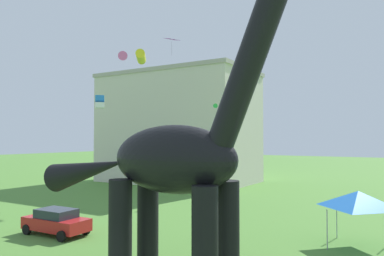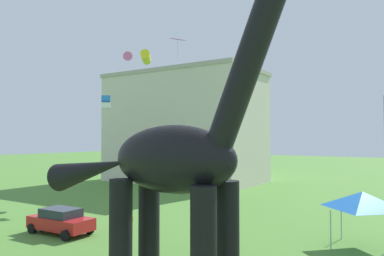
{
  "view_description": "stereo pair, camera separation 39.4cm",
  "coord_description": "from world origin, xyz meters",
  "px_view_note": "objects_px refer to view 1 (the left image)",
  "views": [
    {
      "loc": [
        9.46,
        -8.08,
        5.81
      ],
      "look_at": [
        1.59,
        4.96,
        6.24
      ],
      "focal_mm": 35.08,
      "sensor_mm": 36.0,
      "label": 1
    },
    {
      "loc": [
        9.8,
        -7.87,
        5.81
      ],
      "look_at": [
        1.59,
        4.96,
        6.24
      ],
      "focal_mm": 35.08,
      "sensor_mm": 36.0,
      "label": 2
    }
  ],
  "objects_px": {
    "dinosaur_sculpture": "(172,159)",
    "kite_high_left": "(100,102)",
    "person_photographer": "(127,220)",
    "festival_canopy_tent": "(358,199)",
    "kite_trailing": "(137,57)",
    "kite_mid_center": "(222,106)",
    "kite_high_right": "(172,39)",
    "parked_sedan_left": "(56,221)"
  },
  "relations": [
    {
      "from": "kite_high_left",
      "to": "kite_trailing",
      "type": "height_order",
      "value": "kite_trailing"
    },
    {
      "from": "dinosaur_sculpture",
      "to": "parked_sedan_left",
      "type": "distance_m",
      "value": 11.4
    },
    {
      "from": "parked_sedan_left",
      "to": "dinosaur_sculpture",
      "type": "bearing_deg",
      "value": -16.52
    },
    {
      "from": "person_photographer",
      "to": "kite_high_left",
      "type": "height_order",
      "value": "kite_high_left"
    },
    {
      "from": "dinosaur_sculpture",
      "to": "parked_sedan_left",
      "type": "height_order",
      "value": "dinosaur_sculpture"
    },
    {
      "from": "kite_high_left",
      "to": "kite_mid_center",
      "type": "height_order",
      "value": "kite_high_left"
    },
    {
      "from": "dinosaur_sculpture",
      "to": "person_photographer",
      "type": "height_order",
      "value": "dinosaur_sculpture"
    },
    {
      "from": "kite_high_right",
      "to": "festival_canopy_tent",
      "type": "bearing_deg",
      "value": -29.95
    },
    {
      "from": "parked_sedan_left",
      "to": "kite_high_left",
      "type": "relative_size",
      "value": 3.49
    },
    {
      "from": "kite_high_right",
      "to": "person_photographer",
      "type": "bearing_deg",
      "value": -65.39
    },
    {
      "from": "kite_trailing",
      "to": "kite_mid_center",
      "type": "height_order",
      "value": "kite_trailing"
    },
    {
      "from": "person_photographer",
      "to": "festival_canopy_tent",
      "type": "xyz_separation_m",
      "value": [
        12.99,
        3.72,
        1.87
      ]
    },
    {
      "from": "kite_high_left",
      "to": "kite_high_right",
      "type": "relative_size",
      "value": 0.63
    },
    {
      "from": "festival_canopy_tent",
      "to": "kite_trailing",
      "type": "relative_size",
      "value": 1.16
    },
    {
      "from": "person_photographer",
      "to": "kite_trailing",
      "type": "height_order",
      "value": "kite_trailing"
    },
    {
      "from": "kite_high_left",
      "to": "kite_mid_center",
      "type": "distance_m",
      "value": 12.14
    },
    {
      "from": "parked_sedan_left",
      "to": "festival_canopy_tent",
      "type": "height_order",
      "value": "festival_canopy_tent"
    },
    {
      "from": "dinosaur_sculpture",
      "to": "kite_high_right",
      "type": "relative_size",
      "value": 7.17
    },
    {
      "from": "person_photographer",
      "to": "kite_high_right",
      "type": "distance_m",
      "value": 23.11
    },
    {
      "from": "kite_trailing",
      "to": "kite_mid_center",
      "type": "relative_size",
      "value": 1.66
    },
    {
      "from": "kite_high_left",
      "to": "kite_high_right",
      "type": "height_order",
      "value": "kite_high_right"
    },
    {
      "from": "kite_high_right",
      "to": "parked_sedan_left",
      "type": "bearing_deg",
      "value": -77.79
    },
    {
      "from": "dinosaur_sculpture",
      "to": "kite_mid_center",
      "type": "relative_size",
      "value": 8.42
    },
    {
      "from": "dinosaur_sculpture",
      "to": "kite_high_left",
      "type": "xyz_separation_m",
      "value": [
        -18.04,
        14.01,
        4.45
      ]
    },
    {
      "from": "parked_sedan_left",
      "to": "kite_high_right",
      "type": "bearing_deg",
      "value": 100.31
    },
    {
      "from": "dinosaur_sculpture",
      "to": "kite_trailing",
      "type": "distance_m",
      "value": 17.13
    },
    {
      "from": "festival_canopy_tent",
      "to": "kite_mid_center",
      "type": "distance_m",
      "value": 19.65
    },
    {
      "from": "festival_canopy_tent",
      "to": "parked_sedan_left",
      "type": "bearing_deg",
      "value": -157.49
    },
    {
      "from": "parked_sedan_left",
      "to": "kite_high_right",
      "type": "relative_size",
      "value": 2.22
    },
    {
      "from": "kite_trailing",
      "to": "kite_high_right",
      "type": "bearing_deg",
      "value": 108.66
    },
    {
      "from": "kite_high_left",
      "to": "person_photographer",
      "type": "bearing_deg",
      "value": -37.83
    },
    {
      "from": "parked_sedan_left",
      "to": "kite_mid_center",
      "type": "distance_m",
      "value": 20.49
    },
    {
      "from": "dinosaur_sculpture",
      "to": "kite_high_left",
      "type": "relative_size",
      "value": 11.29
    },
    {
      "from": "kite_trailing",
      "to": "person_photographer",
      "type": "bearing_deg",
      "value": -55.75
    },
    {
      "from": "parked_sedan_left",
      "to": "festival_canopy_tent",
      "type": "bearing_deg",
      "value": 20.61
    },
    {
      "from": "dinosaur_sculpture",
      "to": "kite_mid_center",
      "type": "distance_m",
      "value": 23.25
    },
    {
      "from": "festival_canopy_tent",
      "to": "kite_trailing",
      "type": "distance_m",
      "value": 19.42
    },
    {
      "from": "person_photographer",
      "to": "kite_mid_center",
      "type": "height_order",
      "value": "kite_mid_center"
    },
    {
      "from": "kite_high_left",
      "to": "kite_high_right",
      "type": "distance_m",
      "value": 10.62
    },
    {
      "from": "kite_trailing",
      "to": "kite_mid_center",
      "type": "distance_m",
      "value": 11.17
    },
    {
      "from": "parked_sedan_left",
      "to": "kite_high_left",
      "type": "distance_m",
      "value": 16.23
    },
    {
      "from": "kite_high_right",
      "to": "kite_mid_center",
      "type": "bearing_deg",
      "value": 4.7
    }
  ]
}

